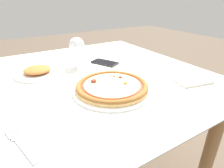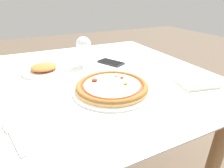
% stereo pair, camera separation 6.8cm
% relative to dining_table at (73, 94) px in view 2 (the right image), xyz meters
% --- Properties ---
extents(dining_table, '(1.28, 1.07, 0.74)m').
position_rel_dining_table_xyz_m(dining_table, '(0.00, 0.00, 0.00)').
color(dining_table, '#997047').
rests_on(dining_table, ground_plane).
extents(pizza_plate, '(0.31, 0.31, 0.04)m').
position_rel_dining_table_xyz_m(pizza_plate, '(0.11, -0.19, 0.10)').
color(pizza_plate, white).
rests_on(pizza_plate, dining_table).
extents(fork, '(0.06, 0.17, 0.00)m').
position_rel_dining_table_xyz_m(fork, '(-0.24, -0.32, 0.09)').
color(fork, silver).
rests_on(fork, dining_table).
extents(wine_glass_far_left, '(0.08, 0.08, 0.15)m').
position_rel_dining_table_xyz_m(wine_glass_far_left, '(0.11, 0.16, 0.19)').
color(wine_glass_far_left, silver).
rests_on(wine_glass_far_left, dining_table).
extents(cell_phone, '(0.13, 0.16, 0.01)m').
position_rel_dining_table_xyz_m(cell_phone, '(0.25, 0.11, 0.09)').
color(cell_phone, '#232328').
rests_on(cell_phone, dining_table).
extents(side_plate, '(0.21, 0.21, 0.04)m').
position_rel_dining_table_xyz_m(side_plate, '(-0.10, 0.14, 0.10)').
color(side_plate, white).
rests_on(side_plate, dining_table).
extents(napkin_folded, '(0.17, 0.14, 0.01)m').
position_rel_dining_table_xyz_m(napkin_folded, '(0.46, -0.30, 0.09)').
color(napkin_folded, silver).
rests_on(napkin_folded, dining_table).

